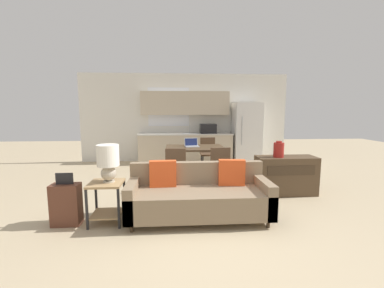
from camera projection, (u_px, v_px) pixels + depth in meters
ground_plane at (199, 225)px, 3.62m from camera, size 20.00×20.00×0.00m
wall_back at (185, 118)px, 8.01m from camera, size 6.40×0.07×2.70m
kitchen_counter at (186, 135)px, 7.79m from camera, size 2.82×0.65×2.15m
refrigerator at (246, 133)px, 7.80m from camera, size 0.80×0.74×1.82m
dining_table at (195, 150)px, 5.94m from camera, size 1.33×0.93×0.75m
couch at (198, 196)px, 3.83m from camera, size 2.06×0.80×0.86m
side_table at (106, 196)px, 3.65m from camera, size 0.46×0.46×0.59m
table_lamp at (108, 160)px, 3.61m from camera, size 0.31×0.31×0.53m
credenza at (286, 175)px, 4.91m from camera, size 1.12×0.45×0.73m
vase at (279, 150)px, 4.79m from camera, size 0.19×0.19×0.30m
dining_chair_far_right at (208, 152)px, 6.80m from camera, size 0.42×0.42×0.87m
dining_chair_near_left at (176, 166)px, 5.12m from camera, size 0.46×0.46×0.87m
dining_chair_near_right at (219, 165)px, 5.22m from camera, size 0.45×0.45×0.87m
laptop at (192, 144)px, 6.01m from camera, size 0.35×0.30×0.20m
suitcase at (66, 204)px, 3.59m from camera, size 0.39×0.22×0.75m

